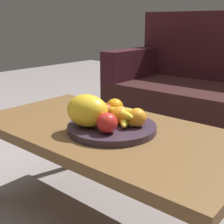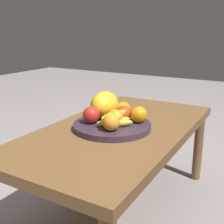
{
  "view_description": "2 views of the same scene",
  "coord_description": "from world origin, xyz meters",
  "px_view_note": "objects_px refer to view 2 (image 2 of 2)",
  "views": [
    {
      "loc": [
        0.74,
        -0.84,
        0.83
      ],
      "look_at": [
        0.03,
        -0.01,
        0.5
      ],
      "focal_mm": 48.76,
      "sensor_mm": 36.0,
      "label": 1
    },
    {
      "loc": [
        1.06,
        0.58,
        0.84
      ],
      "look_at": [
        0.03,
        -0.01,
        0.5
      ],
      "focal_mm": 46.13,
      "sensor_mm": 36.0,
      "label": 2
    }
  ],
  "objects_px": {
    "coffee_table": "(119,137)",
    "orange_right": "(139,115)",
    "orange_left": "(111,122)",
    "apple_left": "(91,115)",
    "fruit_bowl": "(112,126)",
    "orange_front": "(115,117)",
    "apple_front": "(124,113)",
    "orange_back": "(123,109)",
    "banana_bunch": "(116,119)",
    "melon_large_front": "(104,105)"
  },
  "relations": [
    {
      "from": "fruit_bowl",
      "to": "orange_front",
      "type": "bearing_deg",
      "value": 53.91
    },
    {
      "from": "apple_front",
      "to": "banana_bunch",
      "type": "bearing_deg",
      "value": 5.15
    },
    {
      "from": "apple_left",
      "to": "banana_bunch",
      "type": "distance_m",
      "value": 0.11
    },
    {
      "from": "orange_back",
      "to": "orange_right",
      "type": "bearing_deg",
      "value": 63.92
    },
    {
      "from": "orange_back",
      "to": "apple_front",
      "type": "bearing_deg",
      "value": 29.88
    },
    {
      "from": "orange_right",
      "to": "orange_back",
      "type": "xyz_separation_m",
      "value": [
        -0.05,
        -0.1,
        -0.0
      ]
    },
    {
      "from": "coffee_table",
      "to": "orange_left",
      "type": "height_order",
      "value": "orange_left"
    },
    {
      "from": "apple_front",
      "to": "orange_back",
      "type": "bearing_deg",
      "value": -150.12
    },
    {
      "from": "orange_front",
      "to": "banana_bunch",
      "type": "xyz_separation_m",
      "value": [
        0.01,
        0.01,
        -0.0
      ]
    },
    {
      "from": "coffee_table",
      "to": "fruit_bowl",
      "type": "relative_size",
      "value": 3.23
    },
    {
      "from": "orange_left",
      "to": "orange_right",
      "type": "xyz_separation_m",
      "value": [
        -0.15,
        0.05,
        0.0
      ]
    },
    {
      "from": "apple_front",
      "to": "apple_left",
      "type": "relative_size",
      "value": 0.9
    },
    {
      "from": "apple_left",
      "to": "orange_front",
      "type": "bearing_deg",
      "value": 103.87
    },
    {
      "from": "orange_front",
      "to": "orange_left",
      "type": "distance_m",
      "value": 0.07
    },
    {
      "from": "melon_large_front",
      "to": "orange_front",
      "type": "distance_m",
      "value": 0.13
    },
    {
      "from": "fruit_bowl",
      "to": "orange_front",
      "type": "relative_size",
      "value": 4.86
    },
    {
      "from": "orange_left",
      "to": "apple_front",
      "type": "distance_m",
      "value": 0.14
    },
    {
      "from": "orange_back",
      "to": "apple_left",
      "type": "distance_m",
      "value": 0.18
    },
    {
      "from": "coffee_table",
      "to": "banana_bunch",
      "type": "relative_size",
      "value": 6.58
    },
    {
      "from": "orange_back",
      "to": "banana_bunch",
      "type": "xyz_separation_m",
      "value": [
        0.15,
        0.04,
        -0.0
      ]
    },
    {
      "from": "orange_front",
      "to": "orange_left",
      "type": "height_order",
      "value": "same"
    },
    {
      "from": "apple_front",
      "to": "fruit_bowl",
      "type": "bearing_deg",
      "value": -24.7
    },
    {
      "from": "orange_left",
      "to": "banana_bunch",
      "type": "distance_m",
      "value": 0.06
    },
    {
      "from": "coffee_table",
      "to": "orange_right",
      "type": "height_order",
      "value": "orange_right"
    },
    {
      "from": "orange_front",
      "to": "apple_front",
      "type": "height_order",
      "value": "orange_front"
    },
    {
      "from": "banana_bunch",
      "to": "orange_front",
      "type": "bearing_deg",
      "value": -135.02
    },
    {
      "from": "coffee_table",
      "to": "apple_left",
      "type": "relative_size",
      "value": 14.79
    },
    {
      "from": "orange_right",
      "to": "orange_back",
      "type": "relative_size",
      "value": 1.05
    },
    {
      "from": "orange_front",
      "to": "orange_back",
      "type": "bearing_deg",
      "value": -166.51
    },
    {
      "from": "apple_left",
      "to": "orange_right",
      "type": "bearing_deg",
      "value": 122.44
    },
    {
      "from": "coffee_table",
      "to": "orange_right",
      "type": "distance_m",
      "value": 0.14
    },
    {
      "from": "fruit_bowl",
      "to": "apple_front",
      "type": "height_order",
      "value": "apple_front"
    },
    {
      "from": "fruit_bowl",
      "to": "orange_left",
      "type": "bearing_deg",
      "value": 27.88
    },
    {
      "from": "fruit_bowl",
      "to": "apple_front",
      "type": "relative_size",
      "value": 5.07
    },
    {
      "from": "fruit_bowl",
      "to": "apple_left",
      "type": "height_order",
      "value": "apple_left"
    },
    {
      "from": "coffee_table",
      "to": "fruit_bowl",
      "type": "height_order",
      "value": "fruit_bowl"
    },
    {
      "from": "melon_large_front",
      "to": "banana_bunch",
      "type": "distance_m",
      "value": 0.14
    },
    {
      "from": "orange_right",
      "to": "banana_bunch",
      "type": "xyz_separation_m",
      "value": [
        0.09,
        -0.06,
        -0.01
      ]
    },
    {
      "from": "orange_back",
      "to": "banana_bunch",
      "type": "relative_size",
      "value": 0.41
    },
    {
      "from": "orange_left",
      "to": "orange_right",
      "type": "bearing_deg",
      "value": 160.95
    },
    {
      "from": "orange_back",
      "to": "apple_left",
      "type": "bearing_deg",
      "value": -23.71
    },
    {
      "from": "orange_left",
      "to": "apple_left",
      "type": "bearing_deg",
      "value": -107.94
    },
    {
      "from": "coffee_table",
      "to": "orange_front",
      "type": "bearing_deg",
      "value": 11.98
    },
    {
      "from": "orange_back",
      "to": "apple_front",
      "type": "height_order",
      "value": "orange_back"
    },
    {
      "from": "orange_left",
      "to": "orange_front",
      "type": "bearing_deg",
      "value": -163.82
    },
    {
      "from": "coffee_table",
      "to": "orange_left",
      "type": "bearing_deg",
      "value": 14.32
    },
    {
      "from": "orange_left",
      "to": "apple_front",
      "type": "bearing_deg",
      "value": -172.97
    },
    {
      "from": "coffee_table",
      "to": "melon_large_front",
      "type": "distance_m",
      "value": 0.16
    },
    {
      "from": "orange_left",
      "to": "banana_bunch",
      "type": "xyz_separation_m",
      "value": [
        -0.06,
        -0.01,
        -0.0
      ]
    },
    {
      "from": "apple_front",
      "to": "melon_large_front",
      "type": "bearing_deg",
      "value": -89.25
    }
  ]
}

